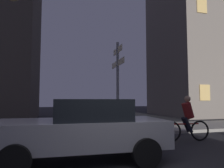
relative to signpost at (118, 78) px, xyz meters
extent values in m
cube|color=gray|center=(-1.24, 1.12, -2.31)|extent=(40.00, 3.13, 0.14)
cylinder|color=gray|center=(0.00, 0.00, -0.34)|extent=(0.12, 0.12, 3.81)
cube|color=beige|center=(0.00, 0.00, 1.21)|extent=(0.03, 1.21, 0.24)
cube|color=beige|center=(0.00, 0.00, 0.64)|extent=(0.03, 1.74, 0.24)
cube|color=#B7B7BC|center=(-1.90, -3.25, -1.72)|extent=(4.08, 1.79, 0.63)
cube|color=#23282D|center=(-1.67, -3.25, -1.15)|extent=(1.81, 1.58, 0.51)
cylinder|color=black|center=(-3.25, -4.03, -2.06)|extent=(0.65, 0.24, 0.64)
cylinder|color=black|center=(-3.20, -2.37, -2.06)|extent=(0.65, 0.24, 0.64)
cylinder|color=black|center=(-0.60, -4.12, -2.06)|extent=(0.65, 0.24, 0.64)
cylinder|color=black|center=(-0.54, -2.47, -2.06)|extent=(0.65, 0.24, 0.64)
torus|color=black|center=(1.40, -1.85, -2.02)|extent=(0.72, 0.12, 0.72)
torus|color=black|center=(2.50, -1.94, -2.02)|extent=(0.72, 0.12, 0.72)
cylinder|color=red|center=(1.95, -1.89, -1.77)|extent=(1.00, 0.12, 0.04)
cylinder|color=maroon|center=(2.05, -1.90, -1.30)|extent=(0.48, 0.36, 0.61)
sphere|color=tan|center=(2.05, -1.90, -0.88)|extent=(0.22, 0.22, 0.22)
cylinder|color=black|center=(2.00, -1.99, -1.80)|extent=(0.35, 0.15, 0.55)
cylinder|color=black|center=(2.01, -1.81, -1.80)|extent=(0.35, 0.15, 0.55)
cube|color=slate|center=(12.38, 8.35, 4.20)|extent=(10.99, 7.25, 13.17)
cube|color=#F2C672|center=(8.26, 4.69, -0.38)|extent=(0.90, 0.06, 1.20)
cube|color=#F2C672|center=(8.26, 4.69, 6.40)|extent=(0.90, 0.06, 1.20)
camera|label=1|loc=(-2.51, -8.31, -0.91)|focal=32.82mm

